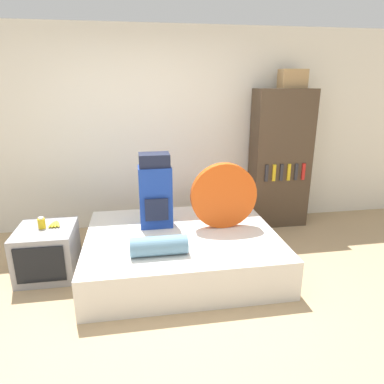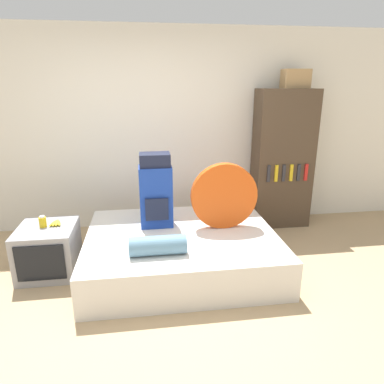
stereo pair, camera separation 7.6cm
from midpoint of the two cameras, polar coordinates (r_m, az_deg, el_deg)
ground_plane at (r=3.16m, az=-3.49°, el=-19.53°), size 16.00×16.00×0.00m
wall_back at (r=4.61m, az=-5.94°, el=10.05°), size 8.00×0.05×2.60m
bed at (r=3.73m, az=-1.16°, el=-9.61°), size 1.98×1.59×0.40m
backpack at (r=3.72m, az=-5.46°, el=0.09°), size 0.35×0.28×0.81m
tent_bag at (r=3.67m, az=5.95°, el=-0.68°), size 0.72×0.09×0.72m
sleeping_roll at (r=3.19m, az=-5.02°, el=-8.86°), size 0.52×0.18×0.18m
television at (r=3.88m, az=-22.28°, el=-8.93°), size 0.57×0.61×0.51m
canister at (r=3.79m, az=-23.10°, el=-4.59°), size 0.07×0.07×0.12m
banana_bunch at (r=3.82m, az=-21.16°, el=-4.82°), size 0.13×0.17×0.03m
bookshelf at (r=4.79m, az=15.30°, el=5.20°), size 0.77×0.39×1.84m
cardboard_box at (r=4.75m, az=17.34°, el=17.58°), size 0.33×0.21×0.23m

